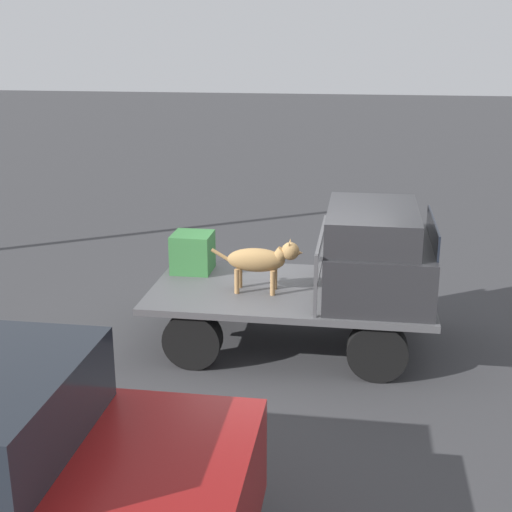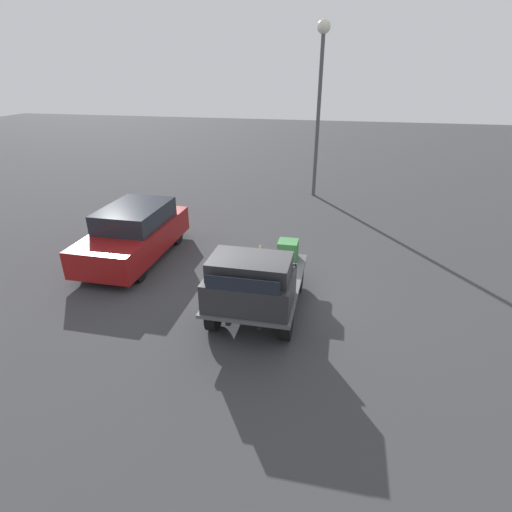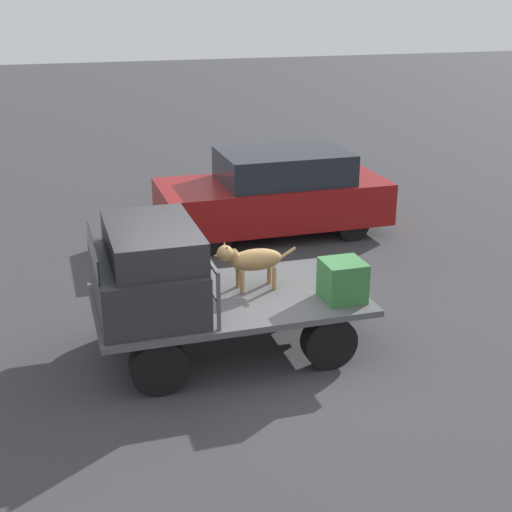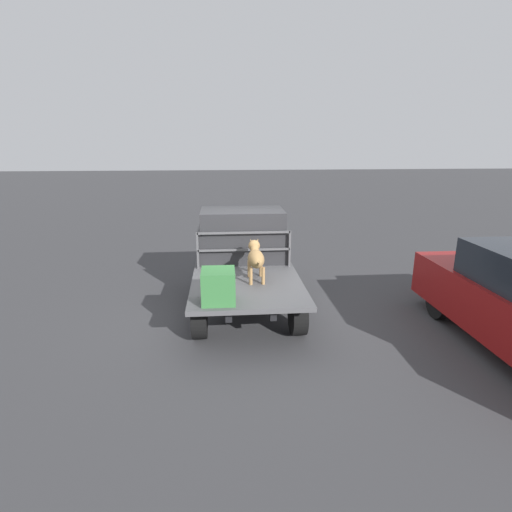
# 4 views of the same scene
# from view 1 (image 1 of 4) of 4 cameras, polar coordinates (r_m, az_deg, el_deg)

# --- Properties ---
(ground_plane) EXTENTS (80.00, 80.00, 0.00)m
(ground_plane) POSITION_cam_1_polar(r_m,az_deg,el_deg) (9.06, 2.76, -7.00)
(ground_plane) COLOR #38383A
(flatbed_truck) EXTENTS (3.42, 1.95, 0.74)m
(flatbed_truck) POSITION_cam_1_polar(r_m,az_deg,el_deg) (8.86, 2.81, -3.81)
(flatbed_truck) COLOR black
(flatbed_truck) RESTS_ON ground
(truck_cab) EXTENTS (1.24, 1.83, 1.04)m
(truck_cab) POSITION_cam_1_polar(r_m,az_deg,el_deg) (8.60, 9.62, 0.20)
(truck_cab) COLOR #28282B
(truck_cab) RESTS_ON flatbed_truck
(truck_headboard) EXTENTS (0.04, 1.83, 0.72)m
(truck_headboard) POSITION_cam_1_polar(r_m,az_deg,el_deg) (8.61, 5.22, 0.30)
(truck_headboard) COLOR #4C4C4F
(truck_headboard) RESTS_ON flatbed_truck
(dog) EXTENTS (1.12, 0.29, 0.67)m
(dog) POSITION_cam_1_polar(r_m,az_deg,el_deg) (8.54, 0.52, -0.29)
(dog) COLOR #9E7547
(dog) RESTS_ON flatbed_truck
(cargo_crate) EXTENTS (0.51, 0.51, 0.51)m
(cargo_crate) POSITION_cam_1_polar(r_m,az_deg,el_deg) (9.38, -5.09, 0.30)
(cargo_crate) COLOR #337038
(cargo_crate) RESTS_ON flatbed_truck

